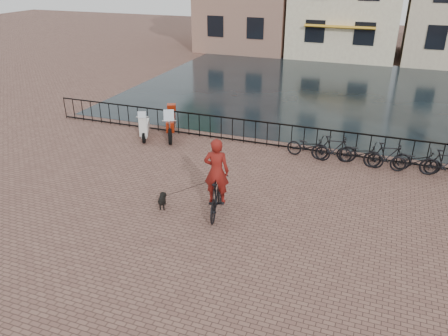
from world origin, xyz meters
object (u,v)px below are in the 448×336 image
(dog, at_px, (162,200))
(scooter, at_px, (144,122))
(motorcycle, at_px, (171,120))
(cyclist, at_px, (217,181))

(dog, bearing_deg, scooter, 103.95)
(motorcycle, height_order, scooter, motorcycle)
(motorcycle, bearing_deg, cyclist, -75.21)
(dog, height_order, scooter, scooter)
(cyclist, height_order, motorcycle, cyclist)
(motorcycle, xyz_separation_m, scooter, (-1.00, -0.48, -0.06))
(dog, relative_size, motorcycle, 0.34)
(dog, distance_m, scooter, 6.07)
(scooter, bearing_deg, cyclist, -67.36)
(cyclist, bearing_deg, dog, -2.29)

